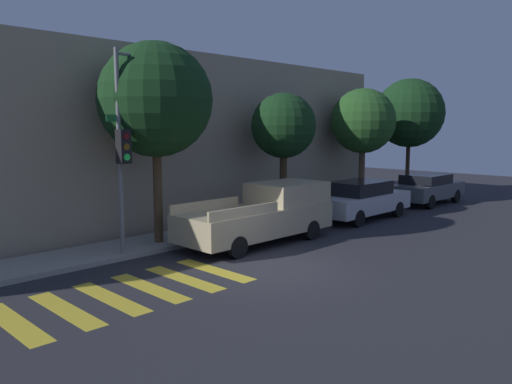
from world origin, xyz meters
TOP-DOWN VIEW (x-y plane):
  - ground_plane at (0.00, 0.00)m, footprint 60.00×60.00m
  - sidewalk at (0.00, 4.17)m, footprint 26.00×1.93m
  - building_row at (0.00, 8.53)m, footprint 26.00×6.00m
  - crosswalk at (-3.41, 0.80)m, footprint 5.24×2.60m
  - traffic_light_pole at (-1.63, 3.37)m, footprint 2.10×0.56m
  - pickup_truck at (2.16, 2.10)m, footprint 5.23×1.94m
  - sedan_near_corner at (7.62, 2.10)m, footprint 4.59×1.80m
  - sedan_middle at (13.19, 2.10)m, footprint 4.33×1.86m
  - tree_near_corner at (-0.49, 3.94)m, footprint 3.34×3.34m
  - tree_midblock at (5.14, 3.94)m, footprint 2.43×2.43m
  - tree_far_end at (10.51, 3.94)m, footprint 2.90×2.90m
  - tree_behind_truck at (14.79, 3.94)m, footprint 3.47×3.47m

SIDE VIEW (x-z plane):
  - ground_plane at x=0.00m, z-range 0.00..0.00m
  - crosswalk at x=-3.41m, z-range 0.00..0.00m
  - sidewalk at x=0.00m, z-range 0.00..0.14m
  - sedan_middle at x=13.19m, z-range 0.04..1.44m
  - sedan_near_corner at x=7.62m, z-range 0.03..1.52m
  - pickup_truck at x=2.16m, z-range -0.01..1.78m
  - building_row at x=0.00m, z-range 0.00..6.19m
  - traffic_light_pole at x=-1.63m, z-range 0.77..6.38m
  - tree_midblock at x=5.14m, z-range 1.17..6.01m
  - tree_far_end at x=10.51m, z-range 1.18..6.47m
  - tree_behind_truck at x=14.79m, z-range 1.26..7.27m
  - tree_near_corner at x=-0.49m, z-range 1.32..7.34m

